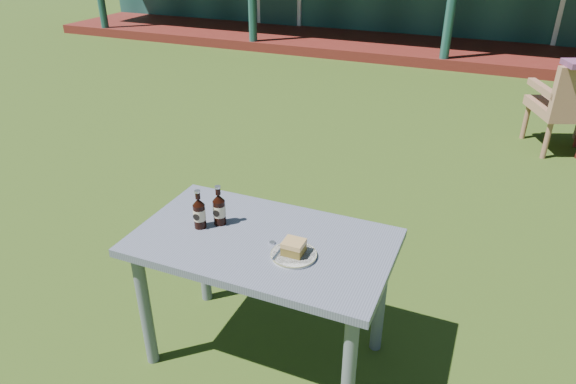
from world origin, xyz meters
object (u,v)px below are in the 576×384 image
at_px(cafe_table, 263,257).
at_px(cola_bottle_near, 219,209).
at_px(armchair_left, 576,103).
at_px(cake_slice, 294,247).
at_px(plate, 294,255).
at_px(cola_bottle_far, 199,213).

bearing_deg(cafe_table, cola_bottle_near, 170.06).
bearing_deg(cafe_table, armchair_left, 66.33).
distance_m(cafe_table, cake_slice, 0.24).
height_order(cola_bottle_near, armchair_left, cola_bottle_near).
bearing_deg(plate, armchair_left, 69.25).
distance_m(cafe_table, cola_bottle_near, 0.31).
bearing_deg(cola_bottle_far, cafe_table, 3.91).
relative_size(cafe_table, cola_bottle_far, 6.06).
distance_m(cola_bottle_near, armchair_left, 4.00).
height_order(cafe_table, cola_bottle_far, cola_bottle_far).
bearing_deg(plate, cola_bottle_far, 174.25).
relative_size(cafe_table, plate, 5.88).
height_order(cola_bottle_far, armchair_left, cola_bottle_far).
height_order(cola_bottle_near, cola_bottle_far, cola_bottle_near).
relative_size(cake_slice, cola_bottle_near, 0.45).
xyz_separation_m(cafe_table, cola_bottle_far, (-0.32, -0.02, 0.18)).
xyz_separation_m(cola_bottle_near, cola_bottle_far, (-0.07, -0.07, -0.00)).
bearing_deg(cola_bottle_near, cola_bottle_far, -136.99).
bearing_deg(armchair_left, cola_bottle_near, -117.22).
xyz_separation_m(plate, cake_slice, (-0.00, 0.01, 0.04)).
bearing_deg(cola_bottle_near, plate, -15.00).
relative_size(plate, cola_bottle_far, 1.03).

